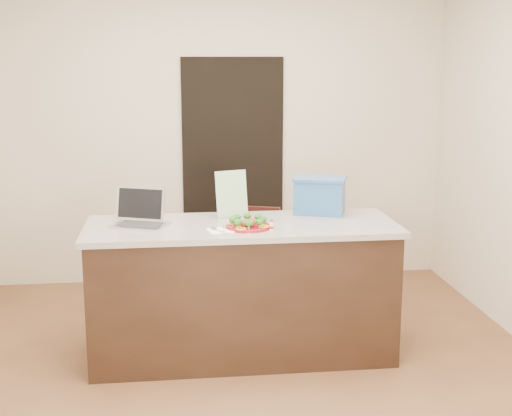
{
  "coord_description": "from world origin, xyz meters",
  "views": [
    {
      "loc": [
        -0.46,
        -4.31,
        2.01
      ],
      "look_at": [
        0.09,
        0.2,
        1.04
      ],
      "focal_mm": 50.0,
      "sensor_mm": 36.0,
      "label": 1
    }
  ],
  "objects": [
    {
      "name": "broccoli",
      "position": [
        0.03,
        0.13,
        0.98
      ],
      "size": [
        0.25,
        0.25,
        0.04
      ],
      "color": "#1B5416",
      "rests_on": "plate"
    },
    {
      "name": "knife",
      "position": [
        -0.13,
        0.05,
        0.93
      ],
      "size": [
        0.02,
        0.21,
        0.01
      ],
      "rotation": [
        0.0,
        0.0,
        0.04
      ],
      "color": "white",
      "rests_on": "napkin"
    },
    {
      "name": "napkin",
      "position": [
        -0.16,
        0.07,
        0.92
      ],
      "size": [
        0.17,
        0.17,
        0.01
      ],
      "primitive_type": "cube",
      "rotation": [
        0.0,
        0.0,
        0.19
      ],
      "color": "white",
      "rests_on": "island"
    },
    {
      "name": "blue_box",
      "position": [
        0.58,
        0.51,
        1.05
      ],
      "size": [
        0.42,
        0.36,
        0.26
      ],
      "rotation": [
        0.0,
        0.0,
        -0.34
      ],
      "color": "#285791",
      "rests_on": "island"
    },
    {
      "name": "ground",
      "position": [
        0.0,
        0.0,
        0.0
      ],
      "size": [
        4.0,
        4.0,
        0.0
      ],
      "primitive_type": "plane",
      "color": "brown",
      "rests_on": "ground"
    },
    {
      "name": "yogurt_bottle",
      "position": [
        0.17,
        0.04,
        0.95
      ],
      "size": [
        0.03,
        0.03,
        0.07
      ],
      "rotation": [
        0.0,
        0.0,
        0.27
      ],
      "color": "beige",
      "rests_on": "island"
    },
    {
      "name": "meatballs",
      "position": [
        0.02,
        0.13,
        0.96
      ],
      "size": [
        0.1,
        0.11,
        0.04
      ],
      "color": "brown",
      "rests_on": "plate"
    },
    {
      "name": "laptop",
      "position": [
        -0.66,
        0.31,
        0.99
      ],
      "size": [
        0.4,
        0.38,
        0.24
      ],
      "rotation": [
        0.0,
        0.0,
        -0.39
      ],
      "color": "#B8B7BC",
      "rests_on": "island"
    },
    {
      "name": "fork",
      "position": [
        -0.18,
        0.08,
        0.93
      ],
      "size": [
        0.08,
        0.15,
        0.0
      ],
      "rotation": [
        0.0,
        0.0,
        0.66
      ],
      "color": "silver",
      "rests_on": "napkin"
    },
    {
      "name": "room_shell",
      "position": [
        0.0,
        0.0,
        1.62
      ],
      "size": [
        4.0,
        4.0,
        4.0
      ],
      "color": "white",
      "rests_on": "ground"
    },
    {
      "name": "plate",
      "position": [
        0.03,
        0.13,
        0.93
      ],
      "size": [
        0.29,
        0.29,
        0.02
      ],
      "rotation": [
        0.0,
        0.0,
        -0.38
      ],
      "color": "maroon",
      "rests_on": "island"
    },
    {
      "name": "island",
      "position": [
        0.0,
        0.25,
        0.46
      ],
      "size": [
        2.06,
        0.76,
        0.92
      ],
      "color": "black",
      "rests_on": "ground"
    },
    {
      "name": "leaflet",
      "position": [
        -0.05,
        0.46,
        1.08
      ],
      "size": [
        0.23,
        0.11,
        0.32
      ],
      "primitive_type": "cube",
      "rotation": [
        -0.14,
        0.0,
        0.3
      ],
      "color": "silver",
      "rests_on": "island"
    },
    {
      "name": "pepper_rings",
      "position": [
        0.03,
        0.13,
        0.94
      ],
      "size": [
        0.26,
        0.26,
        0.01
      ],
      "color": "yellow",
      "rests_on": "plate"
    },
    {
      "name": "doorway",
      "position": [
        0.1,
        1.98,
        1.0
      ],
      "size": [
        0.9,
        0.02,
        2.0
      ],
      "primitive_type": "cube",
      "color": "black",
      "rests_on": "ground"
    },
    {
      "name": "chair",
      "position": [
        0.18,
        0.9,
        0.5
      ],
      "size": [
        0.49,
        0.5,
        0.88
      ],
      "rotation": [
        0.0,
        0.0,
        -0.32
      ],
      "color": "#381511",
      "rests_on": "ground"
    }
  ]
}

